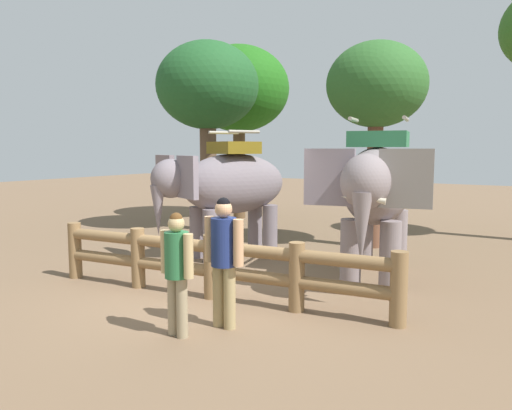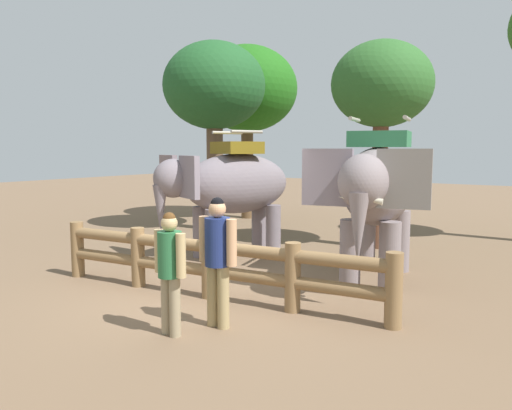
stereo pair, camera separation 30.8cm
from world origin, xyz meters
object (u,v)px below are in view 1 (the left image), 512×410
at_px(tourist_woman_in_black, 224,253).
at_px(tourist_man_in_blue, 177,265).
at_px(log_fence, 211,262).
at_px(tree_far_left, 207,88).
at_px(elephant_near_left, 226,187).
at_px(tree_far_right, 239,90).
at_px(tree_deep_back, 377,88).
at_px(elephant_center, 376,190).

xyz_separation_m(tourist_woman_in_black, tourist_man_in_blue, (-0.33, -0.58, -0.09)).
bearing_deg(log_fence, tourist_woman_in_black, -46.02).
distance_m(tourist_man_in_blue, tree_far_left, 9.26).
bearing_deg(elephant_near_left, log_fence, -59.42).
relative_size(tree_far_left, tree_far_right, 0.93).
xyz_separation_m(tourist_woman_in_black, tree_deep_back, (-0.14, 6.58, 2.84)).
relative_size(log_fence, elephant_near_left, 1.86).
relative_size(tree_far_right, tree_deep_back, 1.19).
bearing_deg(elephant_center, tree_far_right, 139.52).
bearing_deg(tree_far_left, tourist_man_in_blue, -55.77).
height_order(log_fence, tree_far_left, tree_far_left).
bearing_deg(tourist_man_in_blue, tree_far_left, 124.23).
bearing_deg(tree_far_left, log_fence, -52.80).
bearing_deg(tree_deep_back, log_fence, -98.40).
distance_m(tree_far_left, tree_far_right, 2.75).
bearing_deg(tourist_woman_in_black, log_fence, 133.98).
xyz_separation_m(log_fence, elephant_near_left, (-1.62, 2.74, 0.99)).
xyz_separation_m(elephant_near_left, tourist_man_in_blue, (2.26, -4.32, -0.65)).
bearing_deg(log_fence, elephant_center, 51.82).
bearing_deg(tourist_woman_in_black, tree_far_left, 128.32).
xyz_separation_m(log_fence, tree_far_right, (-4.91, 8.25, 3.81)).
distance_m(tourist_man_in_blue, tree_far_right, 11.81).
bearing_deg(tree_deep_back, elephant_near_left, -130.72).
height_order(tourist_woman_in_black, tree_far_left, tree_far_left).
bearing_deg(tree_deep_back, tourist_woman_in_black, -88.76).
height_order(elephant_near_left, tree_far_left, tree_far_left).
height_order(tourist_man_in_blue, tree_deep_back, tree_deep_back).
relative_size(log_fence, tourist_woman_in_black, 3.47).
height_order(log_fence, tourist_woman_in_black, tourist_woman_in_black).
distance_m(log_fence, elephant_center, 3.28).
height_order(elephant_center, tree_far_right, tree_far_right).
xyz_separation_m(elephant_center, tree_deep_back, (-1.09, 3.15, 2.18)).
relative_size(elephant_center, tree_far_right, 0.60).
xyz_separation_m(tree_far_left, tree_far_right, (-0.66, 2.66, 0.24)).
bearing_deg(tree_deep_back, tree_far_left, 179.82).
distance_m(elephant_center, tree_far_left, 7.35).
relative_size(log_fence, tourist_man_in_blue, 3.82).
bearing_deg(elephant_near_left, tree_far_right, 120.81).
bearing_deg(tourist_woman_in_black, tourist_man_in_blue, -119.44).
relative_size(elephant_center, tourist_man_in_blue, 2.20).
bearing_deg(tourist_man_in_blue, tourist_woman_in_black, 60.56).
distance_m(tourist_woman_in_black, tree_far_left, 8.97).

